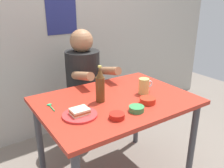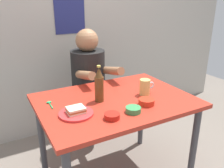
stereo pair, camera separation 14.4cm
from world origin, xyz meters
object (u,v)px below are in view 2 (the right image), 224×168
object	(u,v)px
stool	(90,111)
sandwich	(76,110)
beer_bottle	(99,85)
beer_mug	(145,87)
plate_orange	(76,113)
sauce_bowl_chili	(147,102)
dining_table	(115,111)
person_seated	(89,72)

from	to	relation	value
stool	sandwich	size ratio (longest dim) A/B	4.09
stool	beer_bottle	bearing A→B (deg)	-105.79
beer_mug	plate_orange	bearing A→B (deg)	-174.25
sauce_bowl_chili	beer_bottle	bearing A→B (deg)	141.15
sauce_bowl_chili	beer_mug	bearing A→B (deg)	57.83
sandwich	dining_table	bearing A→B (deg)	15.17
stool	plate_orange	bearing A→B (deg)	-118.42
stool	plate_orange	size ratio (longest dim) A/B	2.05
sandwich	beer_mug	world-z (taller)	beer_mug
stool	sauce_bowl_chili	bearing A→B (deg)	-83.86
person_seated	sandwich	size ratio (longest dim) A/B	6.54
dining_table	plate_orange	world-z (taller)	plate_orange
stool	sauce_bowl_chili	distance (m)	0.92
person_seated	beer_bottle	bearing A→B (deg)	-106.07
sandwich	sauce_bowl_chili	world-z (taller)	sandwich
plate_orange	sauce_bowl_chili	size ratio (longest dim) A/B	2.00
beer_mug	beer_bottle	world-z (taller)	beer_bottle
dining_table	sauce_bowl_chili	bearing A→B (deg)	-51.93
beer_mug	dining_table	bearing A→B (deg)	172.06
person_seated	beer_bottle	size ratio (longest dim) A/B	2.75
plate_orange	beer_bottle	size ratio (longest dim) A/B	0.84
stool	plate_orange	distance (m)	0.91
person_seated	plate_orange	distance (m)	0.81
plate_orange	beer_mug	distance (m)	0.58
stool	sandwich	world-z (taller)	sandwich
sandwich	stool	bearing A→B (deg)	61.58
sandwich	beer_mug	size ratio (longest dim) A/B	0.87
beer_mug	beer_bottle	distance (m)	0.36
sauce_bowl_chili	stool	bearing A→B (deg)	96.14
beer_mug	sauce_bowl_chili	world-z (taller)	beer_mug
person_seated	beer_mug	world-z (taller)	person_seated
plate_orange	beer_mug	world-z (taller)	beer_mug
person_seated	plate_orange	bearing A→B (deg)	-118.79
plate_orange	dining_table	bearing A→B (deg)	15.17
dining_table	person_seated	world-z (taller)	person_seated
person_seated	sauce_bowl_chili	xyz separation A→B (m)	(0.09, -0.80, -0.00)
dining_table	beer_mug	world-z (taller)	beer_mug
dining_table	sandwich	size ratio (longest dim) A/B	10.00
plate_orange	beer_mug	bearing A→B (deg)	5.75
stool	dining_table	bearing A→B (deg)	-95.06
dining_table	plate_orange	bearing A→B (deg)	-164.83
stool	plate_orange	world-z (taller)	plate_orange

